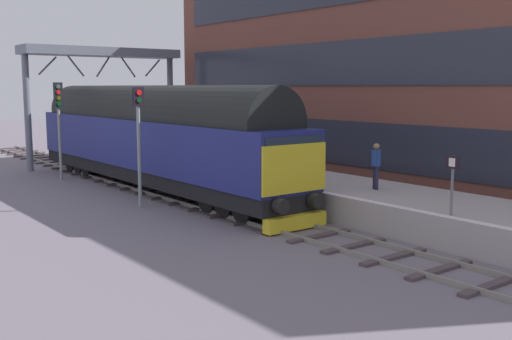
% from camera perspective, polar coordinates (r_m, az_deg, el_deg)
% --- Properties ---
extents(ground_plane, '(140.00, 140.00, 0.00)m').
position_cam_1_polar(ground_plane, '(22.16, -1.86, -4.17)').
color(ground_plane, slate).
rests_on(ground_plane, ground).
extents(track_main, '(2.50, 60.00, 0.15)m').
position_cam_1_polar(track_main, '(22.15, -1.86, -4.03)').
color(track_main, gray).
rests_on(track_main, ground).
extents(station_platform, '(4.00, 44.00, 1.01)m').
position_cam_1_polar(station_platform, '(24.30, 5.04, -1.92)').
color(station_platform, '#A49D9D').
rests_on(station_platform, ground).
extents(station_building, '(5.36, 33.25, 11.04)m').
position_cam_1_polar(station_building, '(28.98, 15.42, 9.38)').
color(station_building, brown).
rests_on(station_building, ground).
extents(diesel_locomotive, '(2.74, 19.97, 4.68)m').
position_cam_1_polar(diesel_locomotive, '(27.37, -9.96, 3.29)').
color(diesel_locomotive, black).
rests_on(diesel_locomotive, ground).
extents(signal_post_near, '(0.44, 0.22, 4.61)m').
position_cam_1_polar(signal_post_near, '(23.44, -11.01, 3.42)').
color(signal_post_near, gray).
rests_on(signal_post_near, ground).
extents(signal_post_mid, '(0.44, 0.22, 4.83)m').
position_cam_1_polar(signal_post_mid, '(31.34, -18.12, 4.79)').
color(signal_post_mid, gray).
rests_on(signal_post_mid, ground).
extents(platform_number_sign, '(0.10, 0.44, 1.69)m').
position_cam_1_polar(platform_number_sign, '(17.82, 18.06, -0.50)').
color(platform_number_sign, slate).
rests_on(platform_number_sign, station_platform).
extents(waiting_passenger, '(0.46, 0.46, 1.64)m').
position_cam_1_polar(waiting_passenger, '(21.72, 11.28, 0.77)').
color(waiting_passenger, '#27253B').
rests_on(waiting_passenger, station_platform).
extents(overhead_footbridge, '(9.30, 2.00, 6.87)m').
position_cam_1_polar(overhead_footbridge, '(36.87, -14.28, 9.94)').
color(overhead_footbridge, slate).
rests_on(overhead_footbridge, ground).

